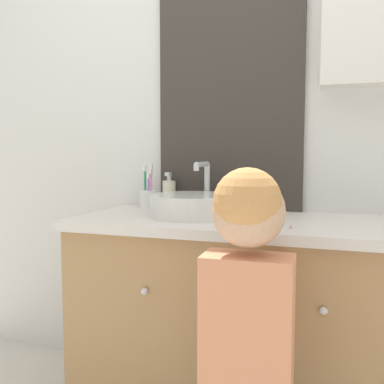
# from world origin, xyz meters

# --- Properties ---
(wall_back) EXTENTS (3.20, 0.18, 2.50)m
(wall_back) POSITION_xyz_m (0.02, 0.62, 1.28)
(wall_back) COLOR silver
(wall_back) RESTS_ON ground_plane
(vanity_counter) EXTENTS (1.29, 0.56, 0.79)m
(vanity_counter) POSITION_xyz_m (0.00, 0.32, 0.39)
(vanity_counter) COLOR #A37A4C
(vanity_counter) RESTS_ON ground_plane
(sink_basin) EXTENTS (0.33, 0.39, 0.21)m
(sink_basin) POSITION_xyz_m (-0.20, 0.33, 0.83)
(sink_basin) COLOR silver
(sink_basin) RESTS_ON vanity_counter
(toothbrush_holder) EXTENTS (0.08, 0.08, 0.19)m
(toothbrush_holder) POSITION_xyz_m (-0.48, 0.51, 0.83)
(toothbrush_holder) COLOR silver
(toothbrush_holder) RESTS_ON vanity_counter
(soap_dispenser) EXTENTS (0.06, 0.06, 0.16)m
(soap_dispenser) POSITION_xyz_m (-0.39, 0.53, 0.85)
(soap_dispenser) COLOR beige
(soap_dispenser) RESTS_ON vanity_counter
(child_figure) EXTENTS (0.23, 0.49, 0.99)m
(child_figure) POSITION_xyz_m (0.11, -0.18, 0.59)
(child_figure) COLOR slate
(child_figure) RESTS_ON ground_plane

